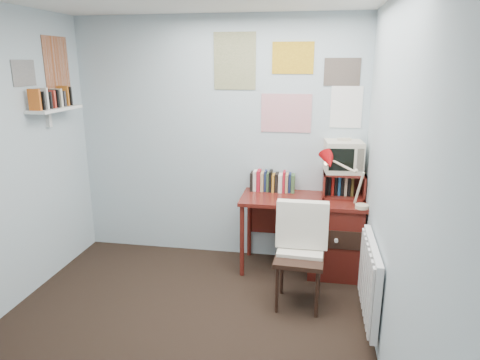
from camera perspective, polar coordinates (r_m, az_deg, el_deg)
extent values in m
plane|color=black|center=(3.41, -9.60, -21.58)|extent=(3.50, 3.50, 0.00)
cube|color=#AEBEC7|center=(4.48, -2.94, 5.25)|extent=(3.00, 0.02, 2.50)
cube|color=#AEBEC7|center=(2.72, 20.47, -2.45)|extent=(0.02, 3.50, 2.50)
cube|color=maroon|center=(4.23, 8.32, -2.60)|extent=(1.20, 0.55, 0.03)
cube|color=maroon|center=(4.37, 12.49, -7.55)|extent=(0.50, 0.50, 0.72)
cylinder|color=maroon|center=(4.19, 0.26, -8.15)|extent=(0.04, 0.04, 0.72)
cylinder|color=maroon|center=(4.62, 1.24, -5.85)|extent=(0.04, 0.04, 0.72)
cube|color=maroon|center=(4.59, 5.13, -5.34)|extent=(0.64, 0.02, 0.30)
cube|color=black|center=(3.71, 7.92, -10.38)|extent=(0.47, 0.45, 0.87)
cube|color=red|center=(3.98, 16.14, -0.61)|extent=(0.36, 0.32, 0.44)
cube|color=maroon|center=(4.31, 13.63, -0.56)|extent=(0.40, 0.30, 0.25)
cube|color=beige|center=(4.26, 13.61, 3.28)|extent=(0.38, 0.35, 0.33)
cube|color=maroon|center=(4.38, 5.32, -0.13)|extent=(0.60, 0.14, 0.22)
cube|color=white|center=(3.53, 16.96, -12.61)|extent=(0.09, 0.80, 0.60)
cube|color=white|center=(4.38, -23.42, 8.68)|extent=(0.20, 0.62, 0.24)
cube|color=white|center=(4.31, 6.29, 12.82)|extent=(1.20, 0.01, 0.90)
cube|color=white|center=(4.41, -25.01, 13.53)|extent=(0.01, 0.70, 0.60)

